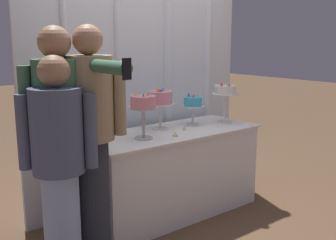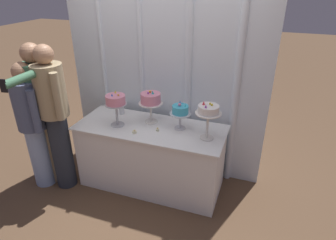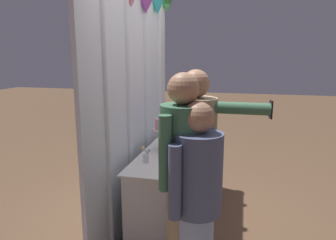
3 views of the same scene
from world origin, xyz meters
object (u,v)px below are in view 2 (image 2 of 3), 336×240
at_px(cake_display_midleft, 151,100).
at_px(guest_man_pink_jacket, 55,114).
at_px(cake_table, 151,156).
at_px(cake_display_rightmost, 208,112).
at_px(cake_display_midright, 180,111).
at_px(tealight_near_left, 157,130).
at_px(flower_vase, 122,108).
at_px(guest_man_dark_suit, 33,123).
at_px(tealight_far_left, 134,132).
at_px(guest_girl_blue_dress, 42,110).
at_px(cake_display_leftmost, 116,102).

bearing_deg(cake_display_midleft, guest_man_pink_jacket, -153.85).
distance_m(cake_table, cake_display_rightmost, 0.96).
height_order(cake_table, cake_display_rightmost, cake_display_rightmost).
bearing_deg(cake_display_midright, guest_man_pink_jacket, -162.11).
relative_size(tealight_near_left, guest_man_pink_jacket, 0.02).
xyz_separation_m(flower_vase, guest_man_dark_suit, (-0.81, -0.62, -0.04)).
xyz_separation_m(cake_display_midright, guest_man_pink_jacket, (-1.32, -0.43, -0.06)).
relative_size(tealight_far_left, tealight_near_left, 1.34).
bearing_deg(tealight_near_left, cake_table, 152.89).
bearing_deg(tealight_near_left, flower_vase, 155.46).
xyz_separation_m(tealight_near_left, guest_man_pink_jacket, (-1.10, -0.29, 0.14)).
distance_m(cake_display_midright, tealight_near_left, 0.32).
relative_size(cake_display_midleft, flower_vase, 2.40).
height_order(cake_display_midright, cake_display_rightmost, cake_display_rightmost).
distance_m(guest_girl_blue_dress, guest_man_pink_jacket, 0.22).
bearing_deg(guest_girl_blue_dress, cake_display_rightmost, 8.27).
distance_m(cake_display_rightmost, flower_vase, 1.17).
bearing_deg(cake_display_rightmost, cake_table, 176.72).
bearing_deg(cake_display_midright, tealight_far_left, -148.87).
height_order(cake_display_midright, guest_man_dark_suit, guest_man_dark_suit).
relative_size(cake_table, flower_vase, 10.27).
bearing_deg(tealight_far_left, cake_display_midright, 31.13).
relative_size(cake_display_midleft, guest_man_pink_jacket, 0.23).
bearing_deg(cake_display_leftmost, guest_man_dark_suit, -159.85).
distance_m(tealight_far_left, guest_man_pink_jacket, 0.91).
bearing_deg(cake_display_leftmost, cake_table, 12.80).
distance_m(cake_display_midleft, tealight_far_left, 0.41).
bearing_deg(guest_girl_blue_dress, cake_display_midleft, 20.09).
relative_size(cake_display_leftmost, guest_man_dark_suit, 0.26).
height_order(flower_vase, guest_man_dark_suit, guest_man_dark_suit).
xyz_separation_m(cake_display_leftmost, tealight_far_left, (0.26, -0.10, -0.28)).
distance_m(cake_display_midright, guest_girl_blue_dress, 1.58).
distance_m(tealight_far_left, guest_man_dark_suit, 1.18).
relative_size(cake_display_rightmost, tealight_near_left, 10.94).
xyz_separation_m(cake_display_midleft, guest_man_dark_suit, (-1.23, -0.53, -0.24)).
xyz_separation_m(cake_table, cake_display_midright, (0.33, 0.08, 0.61)).
bearing_deg(cake_display_leftmost, cake_display_midright, 12.94).
bearing_deg(guest_man_pink_jacket, guest_man_dark_suit, -167.05).
xyz_separation_m(cake_display_leftmost, cake_display_midright, (0.70, 0.16, -0.08)).
relative_size(cake_display_midright, flower_vase, 1.93).
distance_m(cake_display_leftmost, guest_man_pink_jacket, 0.69).
xyz_separation_m(cake_table, cake_display_leftmost, (-0.37, -0.08, 0.69)).
height_order(cake_display_midright, guest_man_pink_jacket, guest_man_pink_jacket).
bearing_deg(guest_girl_blue_dress, cake_display_leftmost, 15.01).
distance_m(flower_vase, guest_girl_blue_dress, 0.91).
xyz_separation_m(flower_vase, guest_man_pink_jacket, (-0.53, -0.55, 0.08)).
distance_m(tealight_near_left, guest_man_dark_suit, 1.42).
bearing_deg(cake_table, tealight_near_left, -27.11).
height_order(tealight_near_left, guest_man_pink_jacket, guest_man_pink_jacket).
distance_m(cake_table, guest_girl_blue_dress, 1.37).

